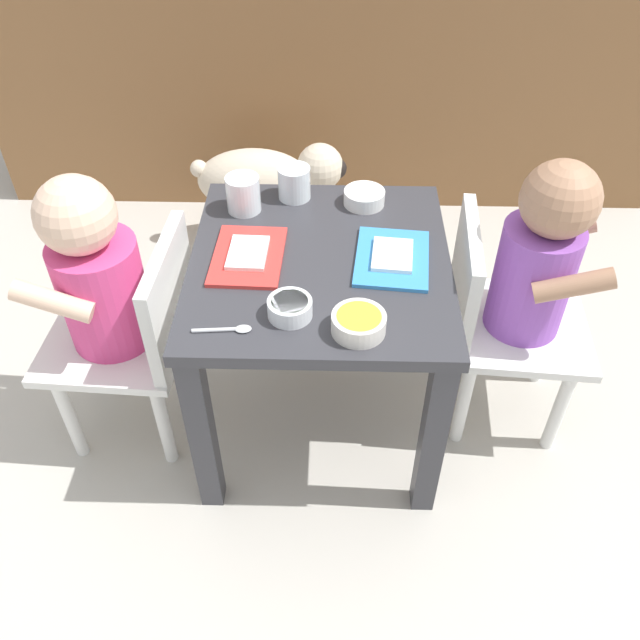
# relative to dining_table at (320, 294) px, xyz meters

# --- Properties ---
(ground_plane) EXTENTS (7.00, 7.00, 0.00)m
(ground_plane) POSITION_rel_dining_table_xyz_m (0.00, 0.00, -0.36)
(ground_plane) COLOR #B2ADA3
(kitchen_cabinet_back) EXTENTS (2.06, 0.36, 1.00)m
(kitchen_cabinet_back) POSITION_rel_dining_table_xyz_m (0.00, 1.06, 0.14)
(kitchen_cabinet_back) COLOR brown
(kitchen_cabinet_back) RESTS_ON ground
(dining_table) EXTENTS (0.49, 0.52, 0.45)m
(dining_table) POSITION_rel_dining_table_xyz_m (0.00, 0.00, 0.00)
(dining_table) COLOR #333338
(dining_table) RESTS_ON ground
(seated_child_left) EXTENTS (0.30, 0.30, 0.63)m
(seated_child_left) POSITION_rel_dining_table_xyz_m (-0.41, -0.03, 0.04)
(seated_child_left) COLOR silver
(seated_child_left) RESTS_ON ground
(seated_child_right) EXTENTS (0.30, 0.30, 0.64)m
(seated_child_right) POSITION_rel_dining_table_xyz_m (0.40, 0.03, 0.04)
(seated_child_right) COLOR silver
(seated_child_right) RESTS_ON ground
(dog) EXTENTS (0.44, 0.18, 0.32)m
(dog) POSITION_rel_dining_table_xyz_m (-0.17, 0.67, -0.15)
(dog) COLOR beige
(dog) RESTS_ON ground
(food_tray_left) EXTENTS (0.14, 0.19, 0.02)m
(food_tray_left) POSITION_rel_dining_table_xyz_m (-0.14, 0.00, 0.09)
(food_tray_left) COLOR red
(food_tray_left) RESTS_ON dining_table
(food_tray_right) EXTENTS (0.15, 0.19, 0.02)m
(food_tray_right) POSITION_rel_dining_table_xyz_m (0.14, 0.00, 0.09)
(food_tray_right) COLOR #388CD8
(food_tray_right) RESTS_ON dining_table
(water_cup_left) EXTENTS (0.07, 0.07, 0.07)m
(water_cup_left) POSITION_rel_dining_table_xyz_m (-0.16, 0.16, 0.12)
(water_cup_left) COLOR white
(water_cup_left) RESTS_ON dining_table
(water_cup_right) EXTENTS (0.07, 0.07, 0.07)m
(water_cup_right) POSITION_rel_dining_table_xyz_m (-0.06, 0.21, 0.12)
(water_cup_right) COLOR white
(water_cup_right) RESTS_ON dining_table
(veggie_bowl_far) EXTENTS (0.08, 0.08, 0.03)m
(veggie_bowl_far) POSITION_rel_dining_table_xyz_m (0.09, 0.19, 0.10)
(veggie_bowl_far) COLOR white
(veggie_bowl_far) RESTS_ON dining_table
(veggie_bowl_near) EXTENTS (0.09, 0.09, 0.03)m
(veggie_bowl_near) POSITION_rel_dining_table_xyz_m (0.07, -0.19, 0.11)
(veggie_bowl_near) COLOR silver
(veggie_bowl_near) RESTS_ON dining_table
(cereal_bowl_right_side) EXTENTS (0.08, 0.08, 0.03)m
(cereal_bowl_right_side) POSITION_rel_dining_table_xyz_m (-0.05, -0.16, 0.11)
(cereal_bowl_right_side) COLOR white
(cereal_bowl_right_side) RESTS_ON dining_table
(spoon_by_left_tray) EXTENTS (0.10, 0.02, 0.01)m
(spoon_by_left_tray) POSITION_rel_dining_table_xyz_m (-0.15, -0.20, 0.09)
(spoon_by_left_tray) COLOR silver
(spoon_by_left_tray) RESTS_ON dining_table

